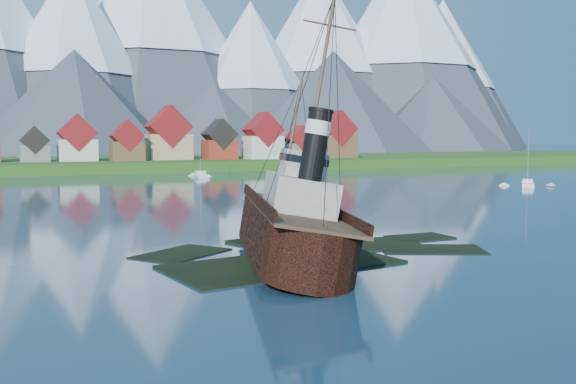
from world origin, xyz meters
name	(u,v)px	position (x,y,z in m)	size (l,w,h in m)	color
ground	(306,258)	(0.00, 0.00, 0.00)	(1400.00, 1400.00, 0.00)	#193548
shoal	(314,256)	(1.78, 2.15, -0.35)	(31.71, 21.24, 1.14)	black
shore_bank	(79,168)	(0.00, 170.00, 0.00)	(600.00, 80.00, 3.20)	#254D16
seawall	(94,175)	(0.00, 132.00, 0.00)	(600.00, 2.50, 2.00)	#3F3D38
mountains	(29,32)	(-0.79, 481.26, 89.34)	(965.00, 340.00, 205.00)	#2D333D
tugboat_wreck	(279,224)	(-1.96, 1.05, 2.80)	(6.50, 28.03, 22.21)	black
sailboat_d	(527,185)	(76.14, 52.80, 0.29)	(7.84, 8.27, 12.45)	silver
sailboat_e	(200,176)	(23.42, 110.90, 0.28)	(4.08, 11.43, 12.97)	silver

